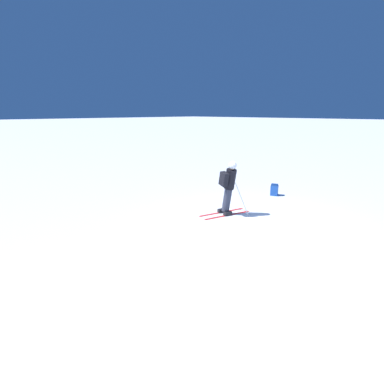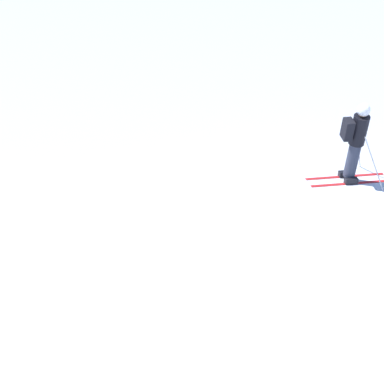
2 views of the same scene
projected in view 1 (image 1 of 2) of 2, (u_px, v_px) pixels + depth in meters
name	position (u px, v px, depth m)	size (l,w,h in m)	color
ground_plane	(253.00, 222.00, 9.60)	(300.00, 300.00, 0.00)	white
skier	(229.00, 185.00, 9.91)	(1.25, 1.87, 1.93)	red
spare_backpack	(274.00, 190.00, 12.60)	(0.36, 0.32, 0.50)	#194293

